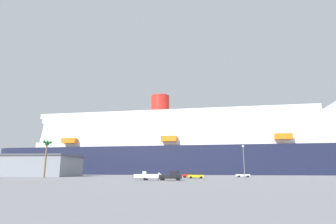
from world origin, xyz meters
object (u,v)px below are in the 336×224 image
street_lamp (244,157)px  parked_car_yellow_taxi (196,176)px  palm_tree (47,148)px  parked_car_red_hatchback (190,175)px  small_boat_on_trailer (150,176)px  pickup_truck (171,176)px  cruise_ship (228,148)px  parked_car_white_van (243,175)px

street_lamp → parked_car_yellow_taxi: size_ratio=1.82×
palm_tree → parked_car_red_hatchback: 48.42m
small_boat_on_trailer → pickup_truck: bearing=-1.4°
parked_car_red_hatchback → cruise_ship: bearing=74.5°
cruise_ship → parked_car_white_van: 57.40m
cruise_ship → pickup_truck: cruise_ship is taller
cruise_ship → small_boat_on_trailer: 91.29m
small_boat_on_trailer → parked_car_red_hatchback: small_boat_on_trailer is taller
cruise_ship → pickup_truck: size_ratio=49.98×
cruise_ship → parked_car_red_hatchback: size_ratio=58.87×
palm_tree → parked_car_yellow_taxi: 50.32m
cruise_ship → parked_car_yellow_taxi: cruise_ship is taller
parked_car_white_van → parked_car_red_hatchback: same height
small_boat_on_trailer → parked_car_white_van: bearing=50.0°
cruise_ship → parked_car_yellow_taxi: bearing=-101.9°
parked_car_yellow_taxi → pickup_truck: bearing=-108.0°
palm_tree → cruise_ship: bearing=46.9°
cruise_ship → palm_tree: size_ratio=23.03×
palm_tree → street_lamp: size_ratio=1.38×
street_lamp → parked_car_white_van: 24.14m
cruise_ship → parked_car_red_hatchback: bearing=-105.5°
parked_car_white_van → palm_tree: bearing=-168.5°
pickup_truck → parked_car_yellow_taxi: bearing=72.0°
cruise_ship → pickup_truck: bearing=-103.1°
cruise_ship → palm_tree: 94.49m
small_boat_on_trailer → parked_car_white_van: 40.28m
palm_tree → parked_car_white_van: (64.89, 13.17, -8.81)m
parked_car_red_hatchback → palm_tree: bearing=-172.1°
cruise_ship → pickup_truck: (-20.20, -86.77, -13.35)m
cruise_ship → parked_car_red_hatchback: 66.15m
palm_tree → street_lamp: palm_tree is taller
cruise_ship → parked_car_white_van: bearing=-89.5°
palm_tree → parked_car_red_hatchback: size_ratio=2.56×
cruise_ship → palm_tree: (-64.44, -68.95, -4.75)m
cruise_ship → small_boat_on_trailer: cruise_ship is taller
pickup_truck → palm_tree: size_ratio=0.46×
cruise_ship → street_lamp: size_ratio=31.75×
small_boat_on_trailer → street_lamp: size_ratio=0.97×
palm_tree → parked_car_white_van: palm_tree is taller
palm_tree → parked_car_red_hatchback: (47.16, 6.55, -8.81)m
small_boat_on_trailer → parked_car_red_hatchback: size_ratio=1.81×
small_boat_on_trailer → palm_tree: palm_tree is taller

